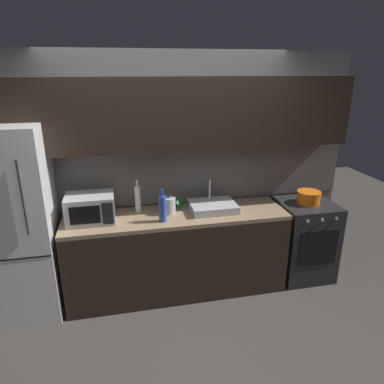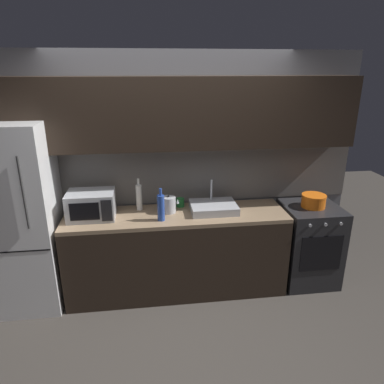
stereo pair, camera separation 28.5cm
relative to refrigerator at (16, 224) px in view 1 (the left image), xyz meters
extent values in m
plane|color=#3D3833|center=(1.52, -0.90, -0.94)|extent=(10.00, 10.00, 0.00)
cube|color=slate|center=(1.52, 0.40, 0.31)|extent=(4.03, 0.10, 2.50)
cube|color=slate|center=(1.52, 0.35, 0.26)|extent=(4.03, 0.01, 0.60)
cube|color=black|center=(1.52, 0.18, 0.96)|extent=(3.71, 0.34, 0.70)
cube|color=black|center=(1.52, 0.00, -0.51)|extent=(2.29, 0.60, 0.86)
cube|color=#8C7256|center=(1.52, 0.00, -0.06)|extent=(2.29, 0.60, 0.04)
cube|color=white|center=(0.00, 0.00, 0.00)|extent=(0.68, 0.66, 1.87)
cube|color=black|center=(0.00, -0.33, -0.19)|extent=(0.67, 0.00, 0.01)
cylinder|color=#333333|center=(0.19, -0.35, 0.37)|extent=(0.02, 0.02, 0.66)
cube|color=#232326|center=(3.01, 0.00, -0.49)|extent=(0.60, 0.60, 0.90)
cube|color=black|center=(3.01, -0.30, -0.44)|extent=(0.45, 0.01, 0.40)
cylinder|color=#B2B2B7|center=(2.84, -0.31, -0.11)|extent=(0.03, 0.02, 0.03)
cylinder|color=#B2B2B7|center=(3.01, -0.31, -0.11)|extent=(0.03, 0.02, 0.03)
cylinder|color=#B2B2B7|center=(3.17, -0.31, -0.11)|extent=(0.03, 0.02, 0.03)
cube|color=#A8AAAF|center=(0.68, 0.02, 0.10)|extent=(0.46, 0.34, 0.27)
cube|color=black|center=(0.64, -0.15, 0.10)|extent=(0.28, 0.01, 0.18)
cube|color=black|center=(0.85, -0.15, 0.10)|extent=(0.10, 0.01, 0.22)
cube|color=#ADAFB5|center=(1.92, 0.03, 0.00)|extent=(0.48, 0.38, 0.08)
cylinder|color=silver|center=(1.92, 0.16, 0.15)|extent=(0.02, 0.02, 0.22)
cylinder|color=#B7BABF|center=(1.45, 0.05, 0.05)|extent=(0.14, 0.14, 0.17)
sphere|color=black|center=(1.45, 0.05, 0.14)|extent=(0.02, 0.02, 0.02)
cone|color=#B7BABF|center=(1.55, 0.05, 0.08)|extent=(0.03, 0.03, 0.05)
cylinder|color=#234299|center=(1.36, -0.14, 0.09)|extent=(0.07, 0.07, 0.26)
cylinder|color=#234299|center=(1.36, -0.14, 0.26)|extent=(0.03, 0.03, 0.07)
cylinder|color=silver|center=(1.15, 0.17, 0.10)|extent=(0.06, 0.06, 0.27)
cylinder|color=silver|center=(1.15, 0.17, 0.27)|extent=(0.02, 0.02, 0.07)
cylinder|color=#1E6B2D|center=(1.59, 0.20, 0.01)|extent=(0.09, 0.09, 0.09)
cylinder|color=orange|center=(3.01, 0.00, 0.02)|extent=(0.25, 0.25, 0.12)
cylinder|color=orange|center=(3.01, 0.00, 0.09)|extent=(0.26, 0.26, 0.02)
camera|label=1|loc=(0.97, -3.29, 1.39)|focal=32.99mm
camera|label=2|loc=(1.25, -3.34, 1.39)|focal=32.99mm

